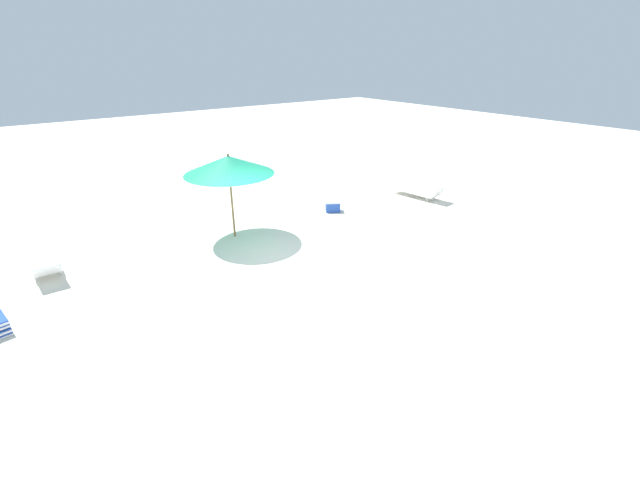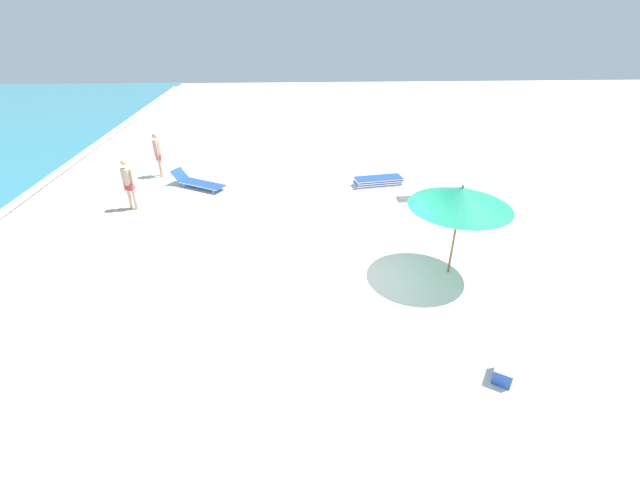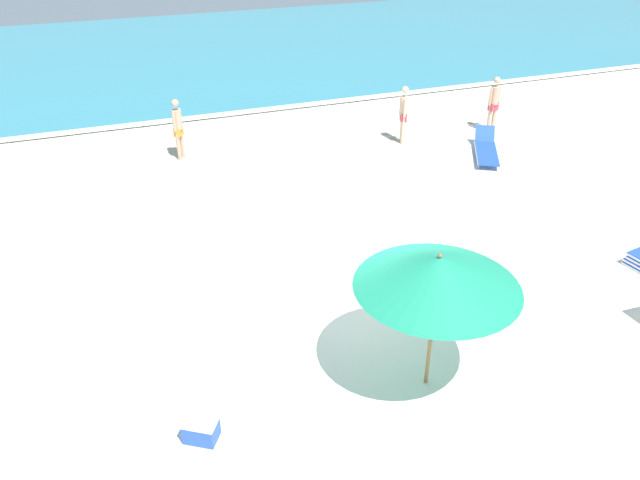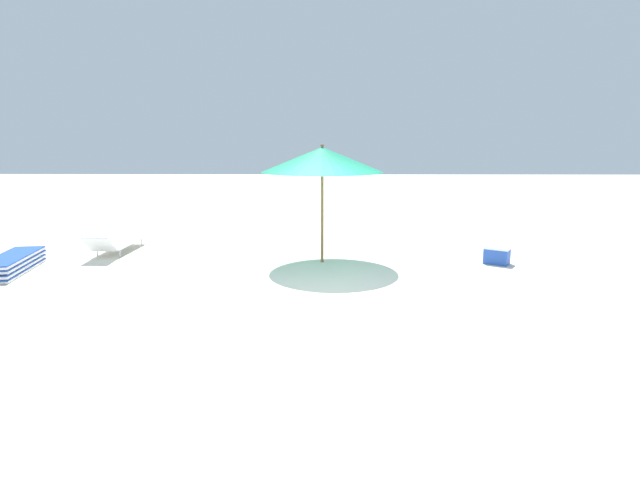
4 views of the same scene
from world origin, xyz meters
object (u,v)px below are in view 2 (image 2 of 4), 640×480
at_px(sun_lounger_under_umbrella, 198,182).
at_px(beachgoer_wading_adult, 128,181).
at_px(lounger_stack, 378,181).
at_px(beachgoer_shoreline_child, 158,152).
at_px(cooler_box, 504,371).
at_px(beach_umbrella, 461,197).
at_px(sun_lounger_beside_umbrella, 432,193).

distance_m(sun_lounger_under_umbrella, beachgoer_wading_adult, 2.71).
xyz_separation_m(lounger_stack, beachgoer_shoreline_child, (1.41, 8.67, 0.84)).
distance_m(sun_lounger_under_umbrella, beachgoer_shoreline_child, 2.29).
height_order(lounger_stack, cooler_box, cooler_box).
height_order(beachgoer_wading_adult, cooler_box, beachgoer_wading_adult).
bearing_deg(beach_umbrella, cooler_box, 178.59).
xyz_separation_m(beach_umbrella, sun_lounger_beside_umbrella, (4.76, -0.85, -1.94)).
xyz_separation_m(lounger_stack, cooler_box, (-9.77, -0.78, 0.02)).
bearing_deg(lounger_stack, beachgoer_wading_adult, 91.65).
bearing_deg(beachgoer_wading_adult, beachgoer_shoreline_child, -71.74).
height_order(sun_lounger_under_umbrella, beachgoer_wading_adult, beachgoer_wading_adult).
bearing_deg(sun_lounger_under_umbrella, beach_umbrella, -99.49).
xyz_separation_m(beachgoer_wading_adult, beachgoer_shoreline_child, (3.13, -0.09, 0.00)).
height_order(lounger_stack, beachgoer_shoreline_child, beachgoer_shoreline_child).
distance_m(lounger_stack, beachgoer_shoreline_child, 8.82).
bearing_deg(beach_umbrella, beachgoer_wading_adult, 65.54).
relative_size(lounger_stack, sun_lounger_beside_umbrella, 0.95).
height_order(beach_umbrella, lounger_stack, beach_umbrella).
distance_m(lounger_stack, cooler_box, 9.80).
bearing_deg(beach_umbrella, beachgoer_shoreline_child, 51.80).
height_order(sun_lounger_beside_umbrella, beachgoer_wading_adult, beachgoer_wading_adult).
relative_size(lounger_stack, cooler_box, 3.20).
distance_m(sun_lounger_beside_umbrella, cooler_box, 8.48).
bearing_deg(beachgoer_wading_adult, sun_lounger_under_umbrella, -114.67).
xyz_separation_m(lounger_stack, sun_lounger_under_umbrella, (0.13, 6.94, 0.05)).
distance_m(beachgoer_shoreline_child, cooler_box, 14.66).
bearing_deg(sun_lounger_under_umbrella, cooler_box, -112.97).
xyz_separation_m(beach_umbrella, sun_lounger_under_umbrella, (6.23, 7.82, -1.94)).
height_order(sun_lounger_under_umbrella, beachgoer_shoreline_child, beachgoer_shoreline_child).
distance_m(sun_lounger_under_umbrella, cooler_box, 12.56).
height_order(beachgoer_wading_adult, beachgoer_shoreline_child, same).
bearing_deg(cooler_box, beach_umbrella, 31.13).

